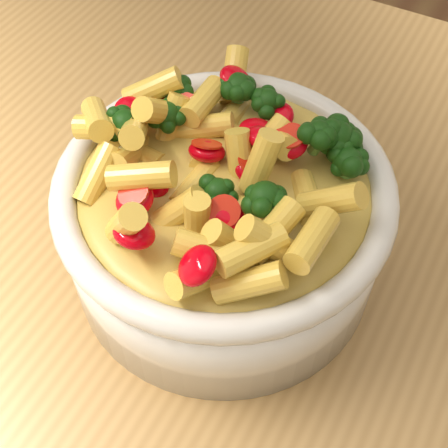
% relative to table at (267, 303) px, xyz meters
% --- Properties ---
extents(table, '(1.20, 0.80, 0.90)m').
position_rel_table_xyz_m(table, '(0.00, 0.00, 0.00)').
color(table, '#AB8149').
rests_on(table, ground).
extents(serving_bowl, '(0.26, 0.26, 0.11)m').
position_rel_table_xyz_m(serving_bowl, '(-0.03, -0.04, 0.16)').
color(serving_bowl, silver).
rests_on(serving_bowl, table).
extents(pasta_salad, '(0.20, 0.20, 0.05)m').
position_rel_table_xyz_m(pasta_salad, '(-0.03, -0.04, 0.23)').
color(pasta_salad, '#EBC54A').
rests_on(pasta_salad, serving_bowl).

